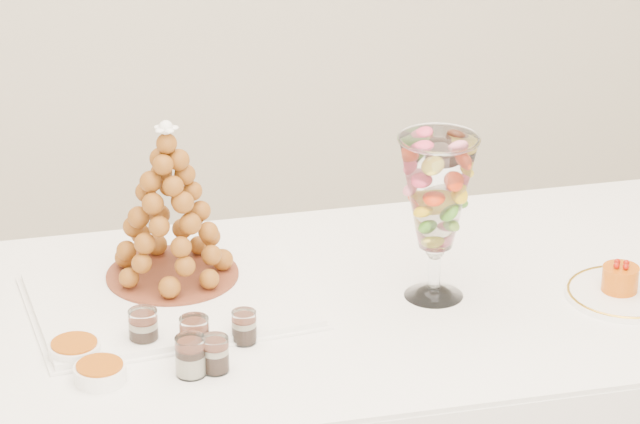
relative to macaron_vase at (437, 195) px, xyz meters
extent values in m
cube|color=white|center=(-0.16, 0.02, -0.23)|extent=(2.21, 0.89, 0.01)
cube|color=white|center=(-0.53, 0.08, -0.22)|extent=(0.58, 0.46, 0.02)
cylinder|color=white|center=(0.00, 0.00, -0.21)|extent=(0.12, 0.12, 0.02)
cylinder|color=white|center=(0.00, 0.00, -0.16)|extent=(0.03, 0.03, 0.08)
sphere|color=white|center=(0.00, 0.00, -0.12)|extent=(0.04, 0.04, 0.04)
cylinder|color=white|center=(0.38, -0.09, -0.22)|extent=(0.24, 0.24, 0.01)
cylinder|color=white|center=(-0.60, -0.08, -0.19)|extent=(0.07, 0.07, 0.08)
cylinder|color=white|center=(-0.51, -0.13, -0.19)|extent=(0.06, 0.06, 0.08)
cylinder|color=white|center=(-0.41, -0.10, -0.19)|extent=(0.06, 0.06, 0.07)
cylinder|color=white|center=(-0.53, -0.20, -0.19)|extent=(0.06, 0.06, 0.08)
cylinder|color=white|center=(-0.48, -0.20, -0.19)|extent=(0.05, 0.05, 0.07)
cylinder|color=white|center=(-0.74, -0.09, -0.21)|extent=(0.10, 0.10, 0.03)
cylinder|color=white|center=(-0.70, -0.19, -0.21)|extent=(0.10, 0.10, 0.03)
cylinder|color=brown|center=(-0.51, 0.17, -0.20)|extent=(0.28, 0.28, 0.01)
cone|color=brown|center=(-0.51, 0.17, -0.04)|extent=(0.29, 0.29, 0.33)
sphere|color=white|center=(-0.51, 0.17, 0.12)|extent=(0.03, 0.03, 0.03)
cylinder|color=#C15208|center=(0.37, -0.08, -0.19)|extent=(0.07, 0.07, 0.05)
sphere|color=#981105|center=(0.38, -0.08, -0.15)|extent=(0.01, 0.01, 0.01)
sphere|color=#981105|center=(0.37, -0.07, -0.15)|extent=(0.01, 0.01, 0.01)
sphere|color=#981105|center=(0.36, -0.09, -0.15)|extent=(0.01, 0.01, 0.01)
sphere|color=#981105|center=(0.37, -0.10, -0.15)|extent=(0.01, 0.01, 0.01)
camera|label=1|loc=(-0.84, -2.63, 1.22)|focal=85.00mm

